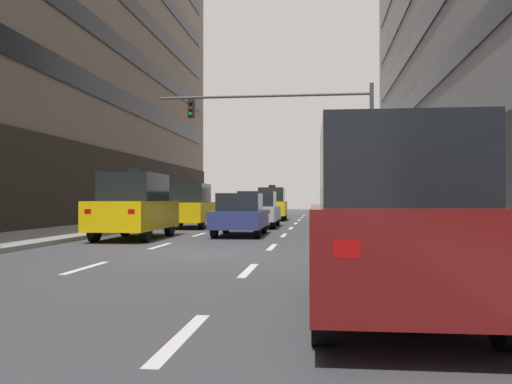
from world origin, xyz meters
The scene contains 28 objects.
ground_plane centered at (0.00, 0.00, 0.00)m, with size 120.00×120.00×0.00m, color #424247.
sidewalk_right centered at (6.83, 0.00, 0.07)m, with size 3.89×80.00×0.14m, color gray.
lane_stripe_l1_s3 centered at (-1.63, -3.00, 0.00)m, with size 0.16×2.00×0.01m, color silver.
lane_stripe_l1_s4 centered at (-1.63, 2.00, 0.00)m, with size 0.16×2.00×0.01m, color silver.
lane_stripe_l1_s5 centered at (-1.63, 7.00, 0.00)m, with size 0.16×2.00×0.01m, color silver.
lane_stripe_l1_s6 centered at (-1.63, 12.00, 0.00)m, with size 0.16×2.00×0.01m, color silver.
lane_stripe_l1_s7 centered at (-1.63, 17.00, 0.00)m, with size 0.16×2.00×0.01m, color silver.
lane_stripe_l1_s8 centered at (-1.63, 22.00, 0.00)m, with size 0.16×2.00×0.01m, color silver.
lane_stripe_l1_s9 centered at (-1.63, 27.00, 0.00)m, with size 0.16×2.00×0.01m, color silver.
lane_stripe_l1_s10 centered at (-1.63, 32.00, 0.00)m, with size 0.16×2.00×0.01m, color silver.
lane_stripe_l2_s2 centered at (1.63, -8.00, 0.00)m, with size 0.16×2.00×0.01m, color silver.
lane_stripe_l2_s3 centered at (1.63, -3.00, 0.00)m, with size 0.16×2.00×0.01m, color silver.
lane_stripe_l2_s4 centered at (1.63, 2.00, 0.00)m, with size 0.16×2.00×0.01m, color silver.
lane_stripe_l2_s5 centered at (1.63, 7.00, 0.00)m, with size 0.16×2.00×0.01m, color silver.
lane_stripe_l2_s6 centered at (1.63, 12.00, 0.00)m, with size 0.16×2.00×0.01m, color silver.
lane_stripe_l2_s7 centered at (1.63, 17.00, 0.00)m, with size 0.16×2.00×0.01m, color silver.
lane_stripe_l2_s8 centered at (1.63, 22.00, 0.00)m, with size 0.16×2.00×0.01m, color silver.
lane_stripe_l2_s9 centered at (1.63, 27.00, 0.00)m, with size 0.16×2.00×0.01m, color silver.
lane_stripe_l2_s10 centered at (1.63, 32.00, 0.00)m, with size 0.16×2.00×0.01m, color silver.
taxi_driving_0 centered at (-3.16, 11.76, 1.05)m, with size 1.96×4.40×2.28m.
car_driving_1 centered at (-3.11, 23.94, 0.78)m, with size 1.80×4.23×1.58m.
car_driving_2 centered at (0.03, 6.62, 0.78)m, with size 1.83×4.24×1.58m.
taxi_driving_3 centered at (-3.35, 4.64, 1.12)m, with size 2.02×4.68×2.44m.
car_driving_4 centered at (-0.01, 12.52, 0.86)m, with size 1.99×4.66×1.74m.
taxi_driving_5 centered at (-0.11, 21.42, 1.05)m, with size 1.92×4.39×2.29m.
car_parked_0 centered at (3.84, -6.66, 1.11)m, with size 1.97×4.61×2.22m.
traffic_signal_0 centered at (2.27, 11.15, 4.64)m, with size 9.80×0.35×6.43m.
street_tree_0 centered at (6.44, 27.56, 2.83)m, with size 2.13×2.14×5.71m.
Camera 1 is at (2.99, -13.17, 1.36)m, focal length 37.60 mm.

